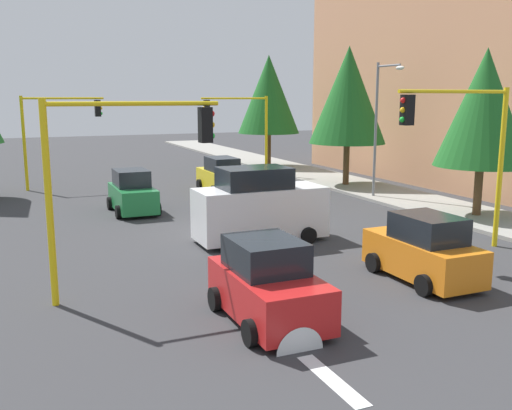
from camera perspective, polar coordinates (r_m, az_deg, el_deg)
The scene contains 18 objects.
ground_plane at distance 23.22m, azimuth -1.65°, elevation -2.49°, with size 120.00×120.00×0.00m, color #353538.
sidewalk_kerb at distance 32.53m, azimuth 12.42°, elevation 1.22°, with size 80.00×4.00×0.15m, color gray.
lane_arrow_near at distance 12.11m, azimuth 5.56°, elevation -15.28°, with size 2.40×1.10×1.10m.
apartment_block at distance 39.68m, azimuth 19.86°, elevation 13.48°, with size 23.00×9.30×15.25m.
traffic_signal_far_right at distance 35.15m, azimuth -19.09°, elevation 7.69°, with size 0.36×4.59×5.35m.
traffic_signal_near_left at distance 20.58m, azimuth 19.81°, elevation 6.39°, with size 0.36×4.59×5.61m.
traffic_signal_far_left at distance 37.73m, azimuth -1.57°, elevation 8.42°, with size 0.36×4.59×5.33m.
traffic_signal_near_right at distance 15.33m, azimuth -13.12°, elevation 4.62°, with size 0.36×4.59×5.27m.
street_lamp_curbside at distance 30.24m, azimuth 12.27°, elevation 8.67°, with size 2.15×0.28×7.00m.
tree_roadside_near at distance 26.76m, azimuth 21.68°, elevation 8.93°, with size 4.02×4.02×7.34m.
tree_roadside_mid at distance 34.31m, azimuth 9.13°, elevation 10.69°, with size 4.46×4.46×8.17m.
tree_roadside_far at distance 42.89m, azimuth 1.27°, elevation 10.90°, with size 4.52×4.52×8.28m.
delivery_van_white at distance 21.14m, azimuth 0.34°, elevation -0.24°, with size 2.22×4.80×2.77m.
car_red at distance 13.82m, azimuth 1.15°, elevation -7.88°, with size 3.69×2.10×1.98m.
car_green at distance 27.19m, azimuth -12.16°, elevation 1.15°, with size 3.70×1.97×1.98m.
car_blue at distance 28.06m, azimuth 0.64°, elevation 1.69°, with size 3.94×2.02×1.98m.
car_orange at distance 17.45m, azimuth 16.28°, elevation -4.36°, with size 3.78×1.94×1.98m.
car_yellow at distance 32.31m, azimuth -3.48°, elevation 2.86°, with size 4.09×1.93×1.98m.
Camera 1 is at (21.01, -8.32, 5.31)m, focal length 40.32 mm.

